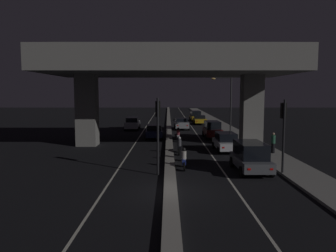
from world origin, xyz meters
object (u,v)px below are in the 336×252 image
(car_silver_fourth, at_px, (182,124))
(motorcycle_white_filtering_far, at_px, (178,135))
(car_taxi_yellow_fifth, at_px, (200,120))
(traffic_light_right_of_median, at_px, (283,124))
(street_lamp, at_px, (228,99))
(pedestrian_on_sidewalk, at_px, (273,143))
(car_white_second_oncoming, at_px, (133,123))
(traffic_light_left_of_median, at_px, (158,122))
(motorcycle_blue_filtering_near, at_px, (184,160))
(car_taxi_yellow_sixth, at_px, (196,116))
(car_dark_blue_lead_oncoming, at_px, (154,131))
(car_grey_lead, at_px, (251,156))
(motorcycle_black_filtering_mid, at_px, (179,147))
(car_white_second, at_px, (226,142))
(car_dark_red_third, at_px, (212,129))

(car_silver_fourth, distance_m, motorcycle_white_filtering_far, 11.35)
(car_silver_fourth, bearing_deg, car_taxi_yellow_fifth, -23.59)
(traffic_light_right_of_median, bearing_deg, street_lamp, 88.99)
(pedestrian_on_sidewalk, bearing_deg, motorcycle_white_filtering_far, 134.41)
(street_lamp, xyz_separation_m, car_white_second_oncoming, (-12.33, 4.45, -3.38))
(traffic_light_left_of_median, relative_size, motorcycle_white_filtering_far, 2.46)
(motorcycle_blue_filtering_near, bearing_deg, car_white_second_oncoming, 14.56)
(traffic_light_left_of_median, xyz_separation_m, car_white_second_oncoming, (-4.31, 25.31, -2.35))
(car_taxi_yellow_sixth, relative_size, car_dark_blue_lead_oncoming, 0.95)
(car_dark_blue_lead_oncoming, distance_m, car_white_second_oncoming, 9.40)
(car_taxi_yellow_fifth, distance_m, car_dark_blue_lead_oncoming, 18.01)
(car_grey_lead, distance_m, car_silver_fourth, 24.86)
(motorcycle_black_filtering_mid, distance_m, motorcycle_white_filtering_far, 7.19)
(car_white_second_oncoming, distance_m, pedestrian_on_sidewalk, 23.16)
(car_white_second_oncoming, bearing_deg, motorcycle_white_filtering_far, 27.05)
(car_taxi_yellow_fifth, bearing_deg, car_taxi_yellow_sixth, 0.65)
(car_white_second_oncoming, relative_size, motorcycle_blue_filtering_near, 2.49)
(car_silver_fourth, relative_size, pedestrian_on_sidewalk, 2.45)
(traffic_light_right_of_median, relative_size, pedestrian_on_sidewalk, 2.76)
(street_lamp, xyz_separation_m, car_dark_blue_lead_oncoming, (-8.97, -4.32, -3.50))
(car_white_second_oncoming, relative_size, pedestrian_on_sidewalk, 2.73)
(traffic_light_left_of_median, bearing_deg, car_white_second, 55.51)
(car_silver_fourth, height_order, pedestrian_on_sidewalk, pedestrian_on_sidewalk)
(traffic_light_left_of_median, relative_size, motorcycle_blue_filtering_near, 2.57)
(traffic_light_left_of_median, xyz_separation_m, motorcycle_blue_filtering_near, (1.67, 1.48, -2.62))
(street_lamp, relative_size, car_dark_red_third, 1.76)
(car_dark_red_third, relative_size, car_dark_blue_lead_oncoming, 0.89)
(car_dark_red_third, bearing_deg, motorcycle_white_filtering_far, 120.81)
(car_taxi_yellow_sixth, distance_m, car_white_second_oncoming, 17.10)
(car_white_second_oncoming, height_order, motorcycle_black_filtering_mid, car_white_second_oncoming)
(car_taxi_yellow_fifth, relative_size, pedestrian_on_sidewalk, 2.73)
(car_grey_lead, distance_m, car_dark_blue_lead_oncoming, 17.16)
(traffic_light_left_of_median, height_order, car_white_second_oncoming, traffic_light_left_of_median)
(traffic_light_left_of_median, xyz_separation_m, motorcycle_black_filtering_mid, (1.56, 6.93, -2.62))
(traffic_light_right_of_median, distance_m, motorcycle_black_filtering_mid, 9.57)
(car_silver_fourth, distance_m, motorcycle_black_filtering_mid, 18.53)
(traffic_light_right_of_median, distance_m, car_silver_fourth, 26.05)
(traffic_light_left_of_median, bearing_deg, car_white_second_oncoming, 99.67)
(car_taxi_yellow_sixth, xyz_separation_m, motorcycle_black_filtering_mid, (-4.06, -32.30, -0.37))
(car_white_second, relative_size, car_white_second_oncoming, 0.92)
(car_taxi_yellow_sixth, bearing_deg, motorcycle_black_filtering_mid, 170.34)
(car_white_second_oncoming, xyz_separation_m, pedestrian_on_sidewalk, (13.48, -18.83, 0.12))
(traffic_light_left_of_median, distance_m, street_lamp, 22.37)
(car_taxi_yellow_fifth, bearing_deg, car_dark_blue_lead_oncoming, 157.46)
(traffic_light_left_of_median, height_order, motorcycle_white_filtering_far, traffic_light_left_of_median)
(motorcycle_black_filtering_mid, height_order, motorcycle_white_filtering_far, motorcycle_white_filtering_far)
(car_taxi_yellow_fifth, bearing_deg, traffic_light_right_of_median, -177.41)
(traffic_light_left_of_median, distance_m, traffic_light_right_of_median, 7.65)
(motorcycle_white_filtering_far, relative_size, pedestrian_on_sidewalk, 1.14)
(car_silver_fourth, relative_size, car_taxi_yellow_fifth, 0.90)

